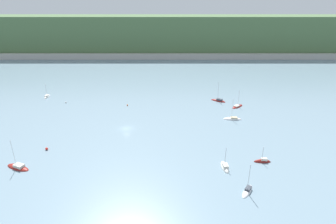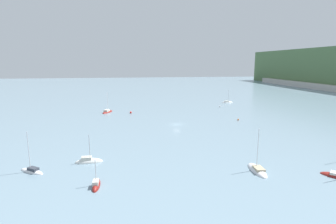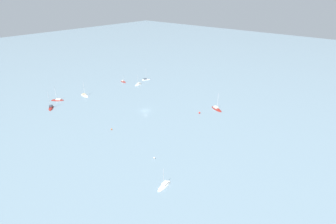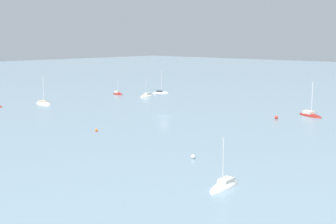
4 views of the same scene
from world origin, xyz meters
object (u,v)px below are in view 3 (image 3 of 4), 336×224
at_px(sailboat_6, 217,109).
at_px(sailboat_4, 138,85).
at_px(mooring_buoy_0, 199,113).
at_px(mooring_buoy_2, 112,129).
at_px(sailboat_1, 146,80).
at_px(sailboat_3, 85,96).
at_px(sailboat_5, 123,82).
at_px(sailboat_0, 51,108).
at_px(mooring_buoy_1, 154,158).
at_px(sailboat_2, 58,100).
at_px(sailboat_7, 164,186).

bearing_deg(sailboat_6, sailboat_4, -156.84).
distance_m(mooring_buoy_0, mooring_buoy_2, 44.79).
bearing_deg(mooring_buoy_0, sailboat_1, -19.02).
bearing_deg(sailboat_3, sailboat_5, 96.78).
relative_size(sailboat_4, mooring_buoy_2, 11.91).
bearing_deg(mooring_buoy_2, sailboat_5, -44.95).
distance_m(sailboat_0, sailboat_6, 87.85).
bearing_deg(mooring_buoy_1, sailboat_5, -33.30).
xyz_separation_m(sailboat_2, sailboat_5, (-3.64, -45.44, 0.03)).
bearing_deg(sailboat_7, sailboat_1, -136.40).
relative_size(sailboat_3, sailboat_6, 0.99).
xyz_separation_m(sailboat_0, sailboat_2, (7.30, -7.66, -0.05)).
height_order(sailboat_2, mooring_buoy_2, sailboat_2).
height_order(sailboat_2, mooring_buoy_0, sailboat_2).
bearing_deg(mooring_buoy_1, mooring_buoy_0, -77.65).
relative_size(sailboat_4, sailboat_7, 0.91).
relative_size(sailboat_7, mooring_buoy_0, 9.07).
distance_m(sailboat_5, sailboat_6, 71.27).
bearing_deg(sailboat_2, sailboat_6, 171.55).
relative_size(sailboat_3, mooring_buoy_2, 15.83).
bearing_deg(sailboat_5, sailboat_3, -85.82).
bearing_deg(mooring_buoy_1, sailboat_6, -84.05).
xyz_separation_m(sailboat_0, sailboat_4, (-8.13, -55.99, -0.02)).
xyz_separation_m(sailboat_0, sailboat_6, (-67.54, -56.17, 0.01)).
bearing_deg(mooring_buoy_2, sailboat_6, -115.82).
xyz_separation_m(sailboat_4, sailboat_5, (11.79, 2.89, 0.00)).
xyz_separation_m(sailboat_7, mooring_buoy_1, (12.76, -8.82, 0.26)).
bearing_deg(sailboat_0, mooring_buoy_0, 69.38).
xyz_separation_m(sailboat_3, mooring_buoy_0, (-65.46, -24.29, 0.36)).
xyz_separation_m(sailboat_1, sailboat_7, (-81.30, 72.63, -0.04)).
relative_size(sailboat_7, mooring_buoy_1, 11.27).
bearing_deg(mooring_buoy_1, sailboat_1, -42.95).
relative_size(sailboat_6, mooring_buoy_0, 11.11).
xyz_separation_m(sailboat_5, sailboat_6, (-71.20, -3.07, 0.03)).
bearing_deg(sailboat_6, sailboat_2, -124.06).
relative_size(sailboat_1, sailboat_3, 0.93).
bearing_deg(mooring_buoy_0, sailboat_0, 35.94).
bearing_deg(sailboat_2, mooring_buoy_2, 136.92).
bearing_deg(sailboat_1, sailboat_6, -65.18).
distance_m(sailboat_2, sailboat_4, 50.73).
bearing_deg(mooring_buoy_2, sailboat_2, -1.69).
xyz_separation_m(sailboat_0, sailboat_1, (-4.58, -66.47, -0.00)).
xyz_separation_m(sailboat_1, mooring_buoy_1, (-68.54, 63.81, 0.22)).
height_order(sailboat_6, sailboat_7, sailboat_6).
bearing_deg(mooring_buoy_2, mooring_buoy_1, 173.27).
relative_size(sailboat_1, mooring_buoy_2, 14.64).
height_order(sailboat_4, mooring_buoy_2, sailboat_4).
distance_m(sailboat_4, mooring_buoy_1, 84.08).
distance_m(sailboat_5, mooring_buoy_0, 67.64).
bearing_deg(mooring_buoy_1, sailboat_4, -39.37).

